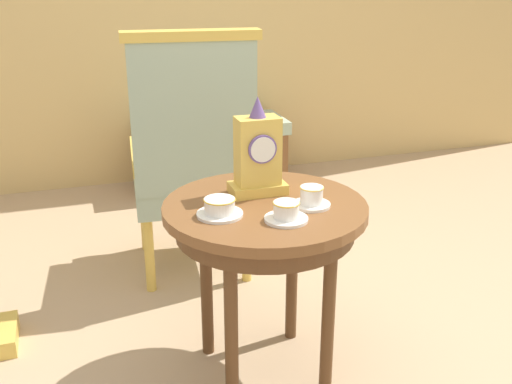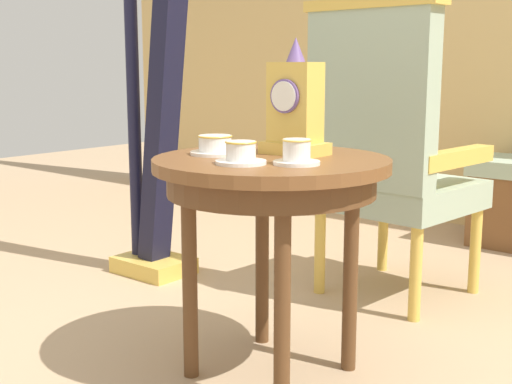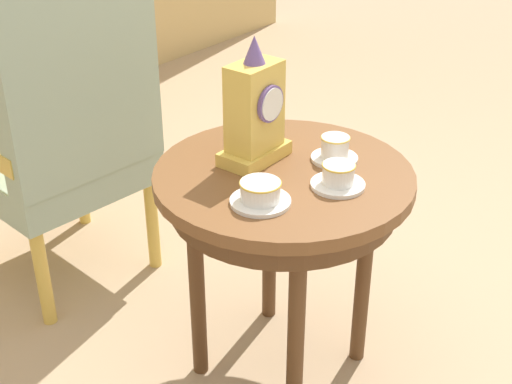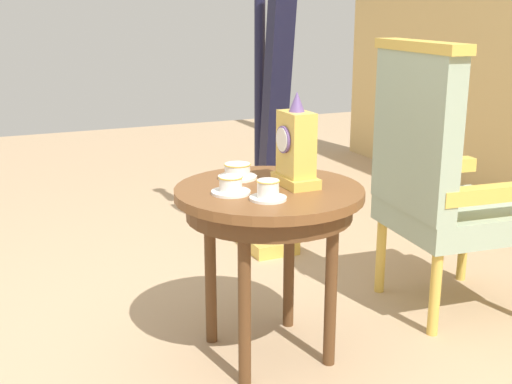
% 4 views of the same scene
% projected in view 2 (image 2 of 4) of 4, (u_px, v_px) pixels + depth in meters
% --- Properties ---
extents(ground_plane, '(10.00, 10.00, 0.00)m').
position_uv_depth(ground_plane, '(269.00, 368.00, 2.10)').
color(ground_plane, tan).
extents(side_table, '(0.68, 0.68, 0.65)m').
position_uv_depth(side_table, '(271.00, 185.00, 1.97)').
color(side_table, brown).
rests_on(side_table, ground).
extents(teacup_left, '(0.15, 0.15, 0.06)m').
position_uv_depth(teacup_left, '(215.00, 146.00, 2.01)').
color(teacup_left, white).
rests_on(teacup_left, side_table).
extents(teacup_right, '(0.14, 0.14, 0.06)m').
position_uv_depth(teacup_right, '(241.00, 154.00, 1.82)').
color(teacup_right, white).
rests_on(teacup_right, side_table).
extents(teacup_center, '(0.12, 0.12, 0.07)m').
position_uv_depth(teacup_center, '(297.00, 153.00, 1.81)').
color(teacup_center, white).
rests_on(teacup_center, side_table).
extents(mantel_clock, '(0.19, 0.11, 0.34)m').
position_uv_depth(mantel_clock, '(295.00, 108.00, 2.00)').
color(mantel_clock, gold).
rests_on(mantel_clock, side_table).
extents(armchair, '(0.59, 0.58, 1.14)m').
position_uv_depth(armchair, '(386.00, 149.00, 2.62)').
color(armchair, '#9EB299').
rests_on(armchair, ground).
extents(harp, '(0.40, 0.24, 1.81)m').
position_uv_depth(harp, '(155.00, 107.00, 2.91)').
color(harp, gold).
rests_on(harp, ground).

